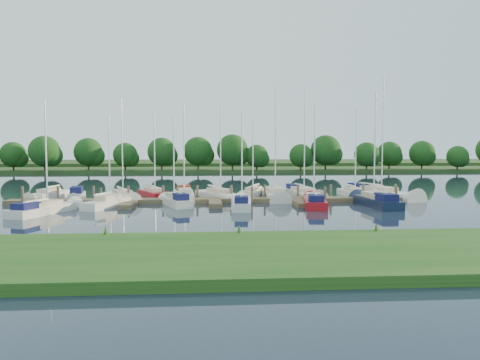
{
  "coord_description": "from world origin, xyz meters",
  "views": [
    {
      "loc": [
        -0.88,
        -38.19,
        5.44
      ],
      "look_at": [
        2.53,
        8.0,
        2.2
      ],
      "focal_mm": 35.0,
      "sensor_mm": 36.0,
      "label": 1
    }
  ],
  "objects": [
    {
      "name": "sailboat_s_3",
      "position": [
        2.34,
        3.25,
        0.33
      ],
      "size": [
        2.18,
        6.91,
        8.98
      ],
      "rotation": [
        0.0,
        0.0,
        -0.1
      ],
      "color": "silver",
      "rests_on": "ground"
    },
    {
      "name": "sailboat_n_4",
      "position": [
        -3.13,
        10.95,
        0.33
      ],
      "size": [
        2.31,
        8.05,
        10.32
      ],
      "rotation": [
        0.0,
        0.0,
        3.2
      ],
      "color": "silver",
      "rests_on": "ground"
    },
    {
      "name": "near_bank",
      "position": [
        0.0,
        -16.0,
        0.25
      ],
      "size": [
        90.0,
        10.0,
        0.5
      ],
      "primitive_type": "cube",
      "color": "#1A4A15",
      "rests_on": "ground"
    },
    {
      "name": "mooring_pilings",
      "position": [
        0.0,
        8.43,
        0.6
      ],
      "size": [
        38.24,
        2.84,
        2.0
      ],
      "color": "#473D33",
      "rests_on": "ground"
    },
    {
      "name": "sailboat_n_5",
      "position": [
        0.56,
        10.56,
        0.28
      ],
      "size": [
        4.98,
        7.91,
        10.5
      ],
      "rotation": [
        0.0,
        0.0,
        3.61
      ],
      "color": "silver",
      "rests_on": "ground"
    },
    {
      "name": "sailboat_n_0",
      "position": [
        -17.59,
        12.76,
        0.28
      ],
      "size": [
        2.95,
        7.16,
        9.17
      ],
      "rotation": [
        0.0,
        0.0,
        2.92
      ],
      "color": "silver",
      "rests_on": "ground"
    },
    {
      "name": "dock",
      "position": [
        0.0,
        7.31,
        0.2
      ],
      "size": [
        40.0,
        6.0,
        0.4
      ],
      "color": "#4E3C2C",
      "rests_on": "ground"
    },
    {
      "name": "sailboat_s_4",
      "position": [
        9.15,
        4.25,
        0.33
      ],
      "size": [
        2.81,
        7.82,
        9.98
      ],
      "rotation": [
        0.0,
        0.0,
        -0.15
      ],
      "color": "#AA0F18",
      "rests_on": "ground"
    },
    {
      "name": "sailboat_n_10",
      "position": [
        17.99,
        11.42,
        0.33
      ],
      "size": [
        5.47,
        10.72,
        13.53
      ],
      "rotation": [
        0.0,
        0.0,
        3.49
      ],
      "color": "silver",
      "rests_on": "ground"
    },
    {
      "name": "sailboat_n_9",
      "position": [
        15.41,
        11.82,
        0.27
      ],
      "size": [
        1.94,
        7.91,
        10.07
      ],
      "rotation": [
        0.0,
        0.0,
        3.13
      ],
      "color": "silver",
      "rests_on": "ground"
    },
    {
      "name": "ground",
      "position": [
        0.0,
        0.0,
        0.0
      ],
      "size": [
        260.0,
        260.0,
        0.0
      ],
      "primitive_type": "plane",
      "color": "#182331",
      "rests_on": "ground"
    },
    {
      "name": "sailboat_n_7",
      "position": [
        6.46,
        10.86,
        0.28
      ],
      "size": [
        2.43,
        9.46,
        12.02
      ],
      "rotation": [
        0.0,
        0.0,
        3.12
      ],
      "color": "silver",
      "rests_on": "ground"
    },
    {
      "name": "far_shore",
      "position": [
        0.0,
        75.0,
        0.3
      ],
      "size": [
        180.0,
        30.0,
        0.6
      ],
      "primitive_type": "cube",
      "color": "#264018",
      "rests_on": "ground"
    },
    {
      "name": "sailboat_n_8",
      "position": [
        9.74,
        12.13,
        0.32
      ],
      "size": [
        3.14,
        9.69,
        12.1
      ],
      "rotation": [
        0.0,
        0.0,
        3.25
      ],
      "color": "silver",
      "rests_on": "ground"
    },
    {
      "name": "sailboat_s_0",
      "position": [
        -14.11,
        0.99,
        0.32
      ],
      "size": [
        3.99,
        7.62,
        9.79
      ],
      "rotation": [
        0.0,
        0.0,
        -0.36
      ],
      "color": "silver",
      "rests_on": "ground"
    },
    {
      "name": "sailboat_s_5",
      "position": [
        14.89,
        3.95,
        0.34
      ],
      "size": [
        2.3,
        8.54,
        11.01
      ],
      "rotation": [
        0.0,
        0.0,
        0.04
      ],
      "color": "#0F1B32",
      "rests_on": "ground"
    },
    {
      "name": "sailboat_n_3",
      "position": [
        -6.44,
        12.73,
        0.28
      ],
      "size": [
        4.18,
        7.12,
        9.39
      ],
      "rotation": [
        0.0,
        0.0,
        3.57
      ],
      "color": "#AA0F18",
      "rests_on": "ground"
    },
    {
      "name": "sailboat_s_2",
      "position": [
        -3.72,
        5.6,
        0.34
      ],
      "size": [
        3.39,
        6.71,
        8.86
      ],
      "rotation": [
        0.0,
        0.0,
        0.34
      ],
      "color": "silver",
      "rests_on": "ground"
    },
    {
      "name": "sailboat_n_2",
      "position": [
        -9.53,
        11.04,
        0.27
      ],
      "size": [
        4.58,
        8.5,
        10.81
      ],
      "rotation": [
        0.0,
        0.0,
        3.52
      ],
      "color": "silver",
      "rests_on": "ground"
    },
    {
      "name": "treeline",
      "position": [
        1.94,
        62.25,
        4.07
      ],
      "size": [
        146.24,
        9.6,
        8.3
      ],
      "color": "#38281C",
      "rests_on": "ground"
    },
    {
      "name": "motorboat",
      "position": [
        -14.56,
        12.31,
        0.34
      ],
      "size": [
        2.04,
        5.03,
        1.57
      ],
      "rotation": [
        0.0,
        0.0,
        3.29
      ],
      "color": "silver",
      "rests_on": "ground"
    },
    {
      "name": "sailboat_n_6",
      "position": [
        4.47,
        13.78,
        0.27
      ],
      "size": [
        3.8,
        6.87,
        8.98
      ],
      "rotation": [
        0.0,
        0.0,
        2.75
      ],
      "color": "silver",
      "rests_on": "ground"
    },
    {
      "name": "sailboat_s_1",
      "position": [
        -9.69,
        4.63,
        0.28
      ],
      "size": [
        3.65,
        6.52,
        8.72
      ],
      "rotation": [
        0.0,
        0.0,
        -0.4
      ],
      "color": "silver",
      "rests_on": "ground"
    },
    {
      "name": "distant_hill",
      "position": [
        0.0,
        100.0,
        0.7
      ],
      "size": [
        220.0,
        40.0,
        1.4
      ],
      "primitive_type": "cube",
      "color": "#335023",
      "rests_on": "ground"
    }
  ]
}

